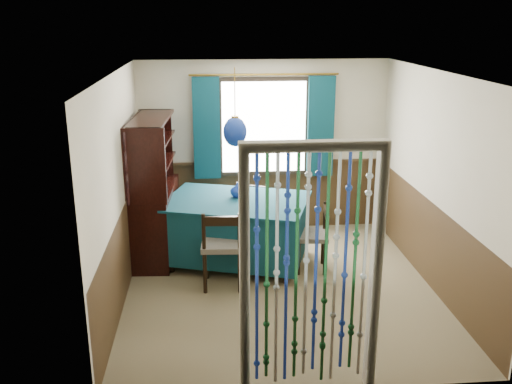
{
  "coord_description": "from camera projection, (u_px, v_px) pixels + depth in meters",
  "views": [
    {
      "loc": [
        -0.81,
        -6.11,
        3.08
      ],
      "look_at": [
        -0.24,
        0.51,
        1.02
      ],
      "focal_mm": 40.0,
      "sensor_mm": 36.0,
      "label": 1
    }
  ],
  "objects": [
    {
      "name": "window",
      "position": [
        264.0,
        127.0,
        8.19
      ],
      "size": [
        1.32,
        0.12,
        1.42
      ],
      "primitive_type": "cube",
      "color": "black",
      "rests_on": "wall_back"
    },
    {
      "name": "wainscot_back",
      "position": [
        263.0,
        196.0,
        8.53
      ],
      "size": [
        3.6,
        0.0,
        3.6
      ],
      "primitive_type": "plane",
      "rotation": [
        1.57,
        0.0,
        0.0
      ],
      "color": "#3A2816",
      "rests_on": "ground"
    },
    {
      "name": "vase_sideboard",
      "position": [
        159.0,
        174.0,
        7.71
      ],
      "size": [
        0.26,
        0.26,
        0.2
      ],
      "primitive_type": "imported",
      "rotation": [
        0.0,
        0.0,
        0.41
      ],
      "color": "beige",
      "rests_on": "sideboard"
    },
    {
      "name": "doorway",
      "position": [
        311.0,
        277.0,
        4.63
      ],
      "size": [
        1.16,
        0.12,
        2.18
      ],
      "primitive_type": null,
      "color": "silver",
      "rests_on": "ground"
    },
    {
      "name": "floor",
      "position": [
        279.0,
        286.0,
        6.79
      ],
      "size": [
        4.0,
        4.0,
        0.0
      ],
      "primitive_type": "plane",
      "color": "brown",
      "rests_on": "ground"
    },
    {
      "name": "wall_right",
      "position": [
        436.0,
        182.0,
        6.57
      ],
      "size": [
        0.0,
        4.0,
        4.0
      ],
      "primitive_type": "plane",
      "rotation": [
        1.57,
        0.0,
        -1.57
      ],
      "color": "beige",
      "rests_on": "ground"
    },
    {
      "name": "ceiling",
      "position": [
        282.0,
        73.0,
        6.05
      ],
      "size": [
        4.0,
        4.0,
        0.0
      ],
      "primitive_type": "plane",
      "rotation": [
        3.14,
        0.0,
        0.0
      ],
      "color": "silver",
      "rests_on": "ground"
    },
    {
      "name": "wainscot_front",
      "position": [
        310.0,
        339.0,
        4.75
      ],
      "size": [
        3.6,
        0.0,
        3.6
      ],
      "primitive_type": "plane",
      "rotation": [
        -1.57,
        0.0,
        0.0
      ],
      "color": "#3A2816",
      "rests_on": "ground"
    },
    {
      "name": "chair_far",
      "position": [
        252.0,
        213.0,
        7.98
      ],
      "size": [
        0.54,
        0.53,
        0.83
      ],
      "rotation": [
        0.0,
        0.0,
        2.7
      ],
      "color": "black",
      "rests_on": "floor"
    },
    {
      "name": "chair_near",
      "position": [
        222.0,
        246.0,
        6.63
      ],
      "size": [
        0.51,
        0.49,
        0.98
      ],
      "rotation": [
        0.0,
        0.0,
        -0.06
      ],
      "color": "black",
      "rests_on": "floor"
    },
    {
      "name": "wall_back",
      "position": [
        263.0,
        147.0,
        8.32
      ],
      "size": [
        3.6,
        0.0,
        3.6
      ],
      "primitive_type": "plane",
      "rotation": [
        1.57,
        0.0,
        0.0
      ],
      "color": "beige",
      "rests_on": "ground"
    },
    {
      "name": "wainscot_right",
      "position": [
        428.0,
        242.0,
        6.79
      ],
      "size": [
        0.0,
        4.0,
        4.0
      ],
      "primitive_type": "plane",
      "rotation": [
        1.57,
        0.0,
        -1.57
      ],
      "color": "#3A2816",
      "rests_on": "ground"
    },
    {
      "name": "chair_right",
      "position": [
        314.0,
        236.0,
        7.12
      ],
      "size": [
        0.45,
        0.46,
        0.85
      ],
      "rotation": [
        0.0,
        0.0,
        1.45
      ],
      "color": "black",
      "rests_on": "floor"
    },
    {
      "name": "chair_left",
      "position": [
        156.0,
        226.0,
        7.5
      ],
      "size": [
        0.51,
        0.52,
        0.82
      ],
      "rotation": [
        0.0,
        0.0,
        -1.98
      ],
      "color": "black",
      "rests_on": "floor"
    },
    {
      "name": "bowl_shelf",
      "position": [
        155.0,
        166.0,
        7.1
      ],
      "size": [
        0.23,
        0.23,
        0.05
      ],
      "primitive_type": "imported",
      "rotation": [
        0.0,
        0.0,
        0.12
      ],
      "color": "beige",
      "rests_on": "sideboard"
    },
    {
      "name": "wall_front",
      "position": [
        313.0,
        257.0,
        4.52
      ],
      "size": [
        3.6,
        0.0,
        3.6
      ],
      "primitive_type": "plane",
      "rotation": [
        -1.57,
        0.0,
        0.0
      ],
      "color": "beige",
      "rests_on": "ground"
    },
    {
      "name": "pendant_lamp",
      "position": [
        235.0,
        132.0,
        6.93
      ],
      "size": [
        0.29,
        0.29,
        0.95
      ],
      "color": "olive",
      "rests_on": "ceiling"
    },
    {
      "name": "dining_table",
      "position": [
        236.0,
        227.0,
        7.3
      ],
      "size": [
        2.06,
        1.7,
        0.86
      ],
      "rotation": [
        0.0,
        0.0,
        -0.3
      ],
      "color": "#0C3541",
      "rests_on": "floor"
    },
    {
      "name": "wainscot_left",
      "position": [
        125.0,
        252.0,
        6.5
      ],
      "size": [
        0.0,
        4.0,
        4.0
      ],
      "primitive_type": "plane",
      "rotation": [
        1.57,
        0.0,
        1.57
      ],
      "color": "#3A2816",
      "rests_on": "ground"
    },
    {
      "name": "wall_left",
      "position": [
        119.0,
        190.0,
        6.27
      ],
      "size": [
        0.0,
        4.0,
        4.0
      ],
      "primitive_type": "plane",
      "rotation": [
        1.57,
        0.0,
        1.57
      ],
      "color": "beige",
      "rests_on": "ground"
    },
    {
      "name": "sideboard",
      "position": [
        154.0,
        209.0,
        7.53
      ],
      "size": [
        0.57,
        1.44,
        1.85
      ],
      "rotation": [
        0.0,
        0.0,
        -0.06
      ],
      "color": "black",
      "rests_on": "floor"
    },
    {
      "name": "vase_table",
      "position": [
        237.0,
        190.0,
        7.29
      ],
      "size": [
        0.21,
        0.21,
        0.18
      ],
      "primitive_type": "imported",
      "rotation": [
        0.0,
        0.0,
        -0.3
      ],
      "color": "navy",
      "rests_on": "dining_table"
    }
  ]
}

